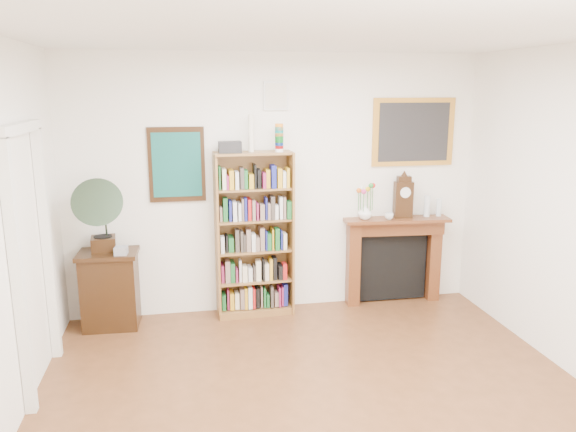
# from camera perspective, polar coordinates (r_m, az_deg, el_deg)

# --- Properties ---
(room) EXTENTS (4.51, 5.01, 2.81)m
(room) POSITION_cam_1_polar(r_m,az_deg,el_deg) (3.72, 5.09, -3.24)
(room) COLOR #56321A
(room) RESTS_ON ground
(door_casing) EXTENTS (0.08, 1.02, 2.17)m
(door_casing) POSITION_cam_1_polar(r_m,az_deg,el_deg) (4.94, -24.63, -2.00)
(door_casing) COLOR white
(door_casing) RESTS_ON left_wall
(teal_poster) EXTENTS (0.58, 0.04, 0.78)m
(teal_poster) POSITION_cam_1_polar(r_m,az_deg,el_deg) (5.97, -11.23, 5.14)
(teal_poster) COLOR black
(teal_poster) RESTS_ON back_wall
(small_picture) EXTENTS (0.26, 0.04, 0.30)m
(small_picture) POSITION_cam_1_polar(r_m,az_deg,el_deg) (6.00, -1.23, 12.12)
(small_picture) COLOR white
(small_picture) RESTS_ON back_wall
(gilt_painting) EXTENTS (0.95, 0.04, 0.75)m
(gilt_painting) POSITION_cam_1_polar(r_m,az_deg,el_deg) (6.46, 12.63, 8.32)
(gilt_painting) COLOR #C48B32
(gilt_painting) RESTS_ON back_wall
(bookshelf) EXTENTS (0.83, 0.33, 2.05)m
(bookshelf) POSITION_cam_1_polar(r_m,az_deg,el_deg) (5.99, -3.45, -0.99)
(bookshelf) COLOR brown
(bookshelf) RESTS_ON floor
(side_cabinet) EXTENTS (0.61, 0.45, 0.81)m
(side_cabinet) POSITION_cam_1_polar(r_m,az_deg,el_deg) (6.11, -17.60, -7.12)
(side_cabinet) COLOR black
(side_cabinet) RESTS_ON floor
(fireplace) EXTENTS (1.21, 0.37, 1.00)m
(fireplace) POSITION_cam_1_polar(r_m,az_deg,el_deg) (6.56, 10.66, -3.70)
(fireplace) COLOR #4F2212
(fireplace) RESTS_ON floor
(gramophone) EXTENTS (0.53, 0.64, 0.78)m
(gramophone) POSITION_cam_1_polar(r_m,az_deg,el_deg) (5.80, -18.66, 0.46)
(gramophone) COLOR black
(gramophone) RESTS_ON side_cabinet
(cd_stack) EXTENTS (0.13, 0.13, 0.08)m
(cd_stack) POSITION_cam_1_polar(r_m,az_deg,el_deg) (5.84, -16.60, -3.40)
(cd_stack) COLOR silver
(cd_stack) RESTS_ON side_cabinet
(mantel_clock) EXTENTS (0.21, 0.13, 0.47)m
(mantel_clock) POSITION_cam_1_polar(r_m,az_deg,el_deg) (6.41, 11.63, 1.84)
(mantel_clock) COLOR black
(mantel_clock) RESTS_ON fireplace
(flower_vase) EXTENTS (0.19, 0.19, 0.16)m
(flower_vase) POSITION_cam_1_polar(r_m,az_deg,el_deg) (6.28, 7.84, 0.39)
(flower_vase) COLOR white
(flower_vase) RESTS_ON fireplace
(teacup) EXTENTS (0.13, 0.13, 0.08)m
(teacup) POSITION_cam_1_polar(r_m,az_deg,el_deg) (6.31, 10.23, -0.01)
(teacup) COLOR silver
(teacup) RESTS_ON fireplace
(bottle_left) EXTENTS (0.07, 0.07, 0.24)m
(bottle_left) POSITION_cam_1_polar(r_m,az_deg,el_deg) (6.54, 13.94, 0.98)
(bottle_left) COLOR silver
(bottle_left) RESTS_ON fireplace
(bottle_right) EXTENTS (0.06, 0.06, 0.20)m
(bottle_right) POSITION_cam_1_polar(r_m,az_deg,el_deg) (6.61, 15.08, 0.87)
(bottle_right) COLOR silver
(bottle_right) RESTS_ON fireplace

